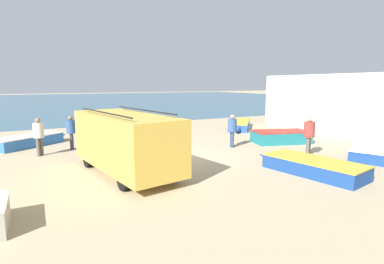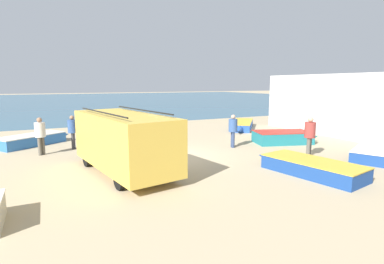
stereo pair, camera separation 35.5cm
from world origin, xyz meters
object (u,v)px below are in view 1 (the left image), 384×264
at_px(fishing_rowboat_1, 129,131).
at_px(fishing_rowboat_3, 239,125).
at_px(fishing_rowboat_0, 31,140).
at_px(fisherman_2, 39,133).
at_px(fisherman_0, 71,129).
at_px(fisherman_1, 232,128).
at_px(fishing_rowboat_2, 376,152).
at_px(fishing_rowboat_5, 283,137).
at_px(parked_van, 125,141).
at_px(fishing_rowboat_6, 311,166).
at_px(fisherman_3, 309,133).

height_order(fishing_rowboat_1, fishing_rowboat_3, fishing_rowboat_1).
relative_size(fishing_rowboat_0, fisherman_2, 2.22).
relative_size(fisherman_0, fisherman_1, 1.00).
height_order(fishing_rowboat_2, fishing_rowboat_5, fishing_rowboat_5).
distance_m(fishing_rowboat_2, fisherman_1, 6.65).
bearing_deg(parked_van, fishing_rowboat_0, 14.20).
bearing_deg(fishing_rowboat_5, fishing_rowboat_3, 96.22).
xyz_separation_m(fishing_rowboat_5, fisherman_2, (-12.24, 2.76, 0.72)).
bearing_deg(fisherman_2, fishing_rowboat_6, 8.25).
bearing_deg(fisherman_1, fisherman_2, 2.68).
bearing_deg(fishing_rowboat_5, fisherman_2, -176.19).
distance_m(fishing_rowboat_0, fisherman_3, 14.25).
height_order(fishing_rowboat_2, fishing_rowboat_6, fishing_rowboat_6).
distance_m(fishing_rowboat_0, fishing_rowboat_3, 13.66).
distance_m(fishing_rowboat_5, fisherman_2, 12.57).
bearing_deg(fishing_rowboat_5, fishing_rowboat_6, -107.62).
relative_size(fishing_rowboat_0, fisherman_1, 2.28).
bearing_deg(fishing_rowboat_2, fishing_rowboat_6, 159.75).
bearing_deg(fishing_rowboat_6, fisherman_1, -11.53).
height_order(fishing_rowboat_0, fishing_rowboat_2, fishing_rowboat_0).
relative_size(parked_van, fishing_rowboat_3, 1.27).
distance_m(fishing_rowboat_6, fisherman_0, 11.29).
bearing_deg(fishing_rowboat_1, fishing_rowboat_0, 20.14).
xyz_separation_m(fisherman_1, fisherman_2, (-8.98, 2.48, 0.03)).
distance_m(fishing_rowboat_2, fishing_rowboat_6, 4.63).
bearing_deg(fisherman_0, fishing_rowboat_2, 159.14).
bearing_deg(fisherman_0, fishing_rowboat_3, -158.09).
height_order(fishing_rowboat_3, fishing_rowboat_6, fishing_rowboat_6).
relative_size(fisherman_0, fisherman_3, 0.94).
distance_m(parked_van, fisherman_0, 5.41).
xyz_separation_m(fishing_rowboat_5, fishing_rowboat_6, (-3.31, -4.88, -0.06)).
distance_m(parked_van, fishing_rowboat_5, 9.59).
bearing_deg(fishing_rowboat_1, fisherman_2, 47.27).
bearing_deg(fisherman_3, fishing_rowboat_1, 5.69).
distance_m(fisherman_2, fisherman_3, 12.37).
bearing_deg(fisherman_2, fishing_rowboat_0, 147.55).
bearing_deg(fishing_rowboat_0, fishing_rowboat_1, -28.12).
xyz_separation_m(fishing_rowboat_5, fisherman_3, (-1.26, -2.93, 0.76)).
bearing_deg(fisherman_0, fisherman_2, 41.05).
xyz_separation_m(fishing_rowboat_6, fisherman_0, (-7.48, 8.42, 0.75)).
bearing_deg(fisherman_2, fishing_rowboat_1, 82.86).
distance_m(fishing_rowboat_3, fishing_rowboat_5, 5.54).
bearing_deg(fishing_rowboat_1, parked_van, 87.04).
height_order(fisherman_1, fisherman_2, fisherman_2).
bearing_deg(fishing_rowboat_0, fishing_rowboat_6, -83.15).
height_order(fishing_rowboat_5, fishing_rowboat_6, fishing_rowboat_5).
bearing_deg(fishing_rowboat_5, fisherman_3, -96.68).
height_order(fishing_rowboat_6, fisherman_0, fisherman_0).
height_order(fishing_rowboat_1, fisherman_0, fisherman_0).
xyz_separation_m(fisherman_2, fisherman_3, (10.98, -5.69, 0.04)).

